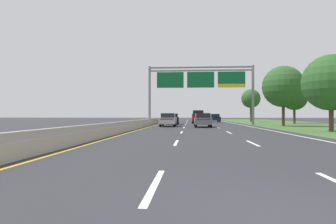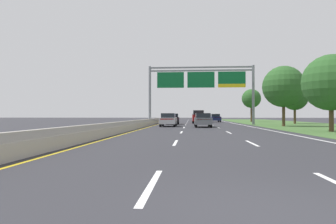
# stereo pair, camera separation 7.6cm
# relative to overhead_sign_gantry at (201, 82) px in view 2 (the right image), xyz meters

# --- Properties ---
(ground_plane) EXTENTS (220.00, 220.00, 0.00)m
(ground_plane) POSITION_rel_overhead_sign_gantry_xyz_m (-0.30, -3.81, -6.00)
(ground_plane) COLOR #2B2B30
(lane_striping) EXTENTS (11.96, 106.00, 0.01)m
(lane_striping) POSITION_rel_overhead_sign_gantry_xyz_m (-0.30, -4.27, -6.00)
(lane_striping) COLOR white
(lane_striping) RESTS_ON ground
(grass_verge_right) EXTENTS (14.00, 110.00, 0.02)m
(grass_verge_right) POSITION_rel_overhead_sign_gantry_xyz_m (13.65, -3.81, -5.99)
(grass_verge_right) COLOR #3D602D
(grass_verge_right) RESTS_ON ground
(median_barrier_concrete) EXTENTS (0.60, 110.00, 0.85)m
(median_barrier_concrete) POSITION_rel_overhead_sign_gantry_xyz_m (-6.90, -3.81, -5.65)
(median_barrier_concrete) COLOR #A8A399
(median_barrier_concrete) RESTS_ON ground
(overhead_sign_gantry) EXTENTS (15.06, 0.42, 8.40)m
(overhead_sign_gantry) POSITION_rel_overhead_sign_gantry_xyz_m (0.00, 0.00, 0.00)
(overhead_sign_gantry) COLOR gray
(overhead_sign_gantry) RESTS_ON ground
(pickup_truck_blue) EXTENTS (2.09, 5.43, 2.20)m
(pickup_truck_blue) POSITION_rel_overhead_sign_gantry_xyz_m (-0.10, 20.41, -4.93)
(pickup_truck_blue) COLOR navy
(pickup_truck_blue) RESTS_ON ground
(car_red_centre_lane_suv) EXTENTS (1.96, 4.73, 2.11)m
(car_red_centre_lane_suv) POSITION_rel_overhead_sign_gantry_xyz_m (-0.24, 6.08, -4.90)
(car_red_centre_lane_suv) COLOR maroon
(car_red_centre_lane_suv) RESTS_ON ground
(car_grey_centre_lane_sedan) EXTENTS (1.89, 4.43, 1.57)m
(car_grey_centre_lane_sedan) POSITION_rel_overhead_sign_gantry_xyz_m (-0.07, -8.98, -5.18)
(car_grey_centre_lane_sedan) COLOR slate
(car_grey_centre_lane_sedan) RESTS_ON ground
(car_black_left_lane_sedan) EXTENTS (1.91, 4.44, 1.57)m
(car_black_left_lane_sedan) POSITION_rel_overhead_sign_gantry_xyz_m (-4.08, 1.09, -5.18)
(car_black_left_lane_sedan) COLOR black
(car_black_left_lane_sedan) RESTS_ON ground
(car_silver_left_lane_sedan) EXTENTS (1.84, 4.41, 1.57)m
(car_silver_left_lane_sedan) POSITION_rel_overhead_sign_gantry_xyz_m (-4.08, -7.36, -5.18)
(car_silver_left_lane_sedan) COLOR #B2B5BA
(car_silver_left_lane_sedan) RESTS_ON ground
(car_navy_right_lane_sedan) EXTENTS (1.94, 4.45, 1.57)m
(car_navy_right_lane_sedan) POSITION_rel_overhead_sign_gantry_xyz_m (3.25, 15.66, -5.18)
(car_navy_right_lane_sedan) COLOR #161E47
(car_navy_right_lane_sedan) RESTS_ON ground
(roadside_tree_near) EXTENTS (4.57, 4.57, 6.29)m
(roadside_tree_near) POSITION_rel_overhead_sign_gantry_xyz_m (9.95, -17.78, -2.01)
(roadside_tree_near) COLOR #4C3823
(roadside_tree_near) RESTS_ON ground
(roadside_tree_mid) EXTENTS (4.97, 4.97, 7.27)m
(roadside_tree_mid) POSITION_rel_overhead_sign_gantry_xyz_m (9.70, -5.96, -1.22)
(roadside_tree_mid) COLOR #4C3823
(roadside_tree_mid) RESTS_ON ground
(roadside_tree_far) EXTENTS (3.99, 3.99, 6.11)m
(roadside_tree_far) POSITION_rel_overhead_sign_gantry_xyz_m (14.49, 4.51, -1.90)
(roadside_tree_far) COLOR #4C3823
(roadside_tree_far) RESTS_ON ground
(roadside_tree_distant) EXTENTS (3.76, 3.76, 6.54)m
(roadside_tree_distant) POSITION_rel_overhead_sign_gantry_xyz_m (10.61, 18.18, -1.37)
(roadside_tree_distant) COLOR #4C3823
(roadside_tree_distant) RESTS_ON ground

